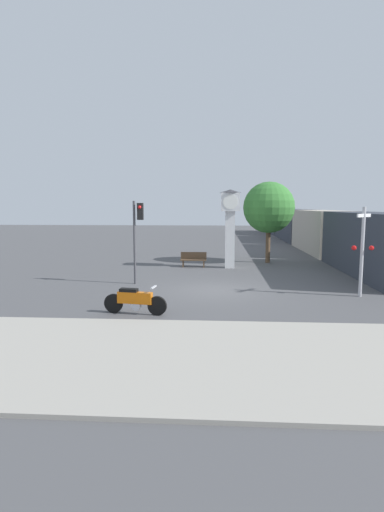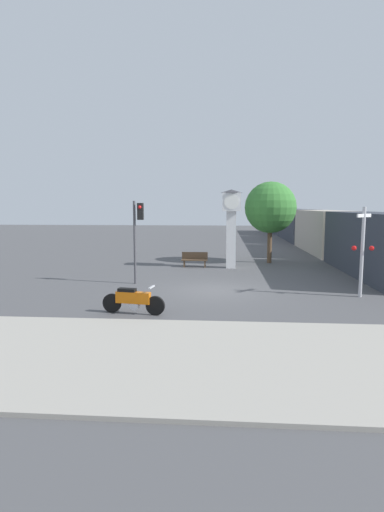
{
  "view_description": "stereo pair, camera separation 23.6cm",
  "coord_description": "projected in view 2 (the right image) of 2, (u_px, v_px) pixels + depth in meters",
  "views": [
    {
      "loc": [
        0.06,
        -17.56,
        3.76
      ],
      "look_at": [
        -1.14,
        1.24,
        1.4
      ],
      "focal_mm": 28.0,
      "sensor_mm": 36.0,
      "label": 1
    },
    {
      "loc": [
        0.29,
        -17.55,
        3.76
      ],
      "look_at": [
        -1.14,
        1.24,
        1.4
      ],
      "focal_mm": 28.0,
      "sensor_mm": 36.0,
      "label": 2
    }
  ],
  "objects": [
    {
      "name": "freight_train",
      "position": [
        309.0,
        228.0,
        38.28
      ],
      "size": [
        2.8,
        43.99,
        3.4
      ],
      "color": "#333842",
      "rests_on": "ground_plane"
    },
    {
      "name": "ground_plane",
      "position": [
        215.0,
        291.0,
        17.85
      ],
      "size": [
        120.0,
        120.0,
        0.0
      ],
      "primitive_type": "plane",
      "color": "#4C4C4F"
    },
    {
      "name": "bench",
      "position": [
        195.0,
        259.0,
        24.7
      ],
      "size": [
        1.6,
        0.44,
        0.92
      ],
      "color": "brown",
      "rests_on": "ground_plane"
    },
    {
      "name": "traffic_light",
      "position": [
        138.0,
        227.0,
        19.12
      ],
      "size": [
        0.5,
        0.35,
        4.0
      ],
      "color": "#47474C",
      "rests_on": "ground_plane"
    },
    {
      "name": "street_tree",
      "position": [
        270.0,
        208.0,
        26.16
      ],
      "size": [
        3.37,
        3.37,
        5.35
      ],
      "color": "brown",
      "rests_on": "ground_plane"
    },
    {
      "name": "motorcycle",
      "position": [
        133.0,
        300.0,
        13.95
      ],
      "size": [
        2.28,
        0.6,
        1.01
      ],
      "rotation": [
        0.0,
        0.0,
        -0.16
      ],
      "color": "black",
      "rests_on": "ground_plane"
    },
    {
      "name": "clock_tower",
      "position": [
        231.0,
        216.0,
        24.03
      ],
      "size": [
        1.3,
        1.3,
        4.75
      ],
      "color": "white",
      "rests_on": "ground_plane"
    },
    {
      "name": "railroad_crossing_signal",
      "position": [
        362.0,
        248.0,
        16.35
      ],
      "size": [
        0.9,
        0.82,
        3.73
      ],
      "color": "#B7B7BC",
      "rests_on": "ground_plane"
    },
    {
      "name": "sidewalk_strip",
      "position": [
        209.0,
        357.0,
        9.84
      ],
      "size": [
        36.0,
        6.0,
        0.1
      ],
      "color": "#9E998E",
      "rests_on": "ground_plane"
    }
  ]
}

